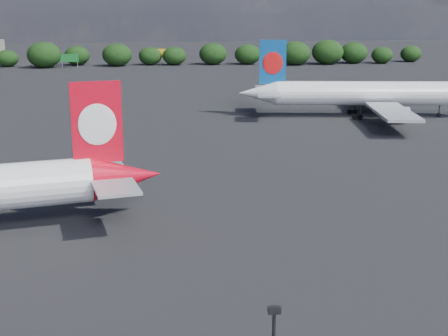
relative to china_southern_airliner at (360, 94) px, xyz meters
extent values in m
plane|color=black|center=(-48.90, -16.47, -4.41)|extent=(500.00, 500.00, 0.00)
cone|color=red|center=(-41.55, -53.34, 0.01)|extent=(7.84, 5.80, 4.42)
cube|color=red|center=(-44.14, -53.89, 5.66)|extent=(4.84, 1.45, 7.95)
ellipsoid|color=white|center=(-44.08, -54.15, 5.50)|extent=(3.66, 0.95, 4.06)
ellipsoid|color=white|center=(-44.19, -53.64, 5.50)|extent=(3.66, 0.95, 4.06)
cube|color=#AAADB2|center=(-42.25, -58.46, 0.36)|extent=(5.00, 6.02, 0.27)
cube|color=#AAADB2|center=(-44.29, -48.96, 0.36)|extent=(5.00, 6.02, 0.27)
cylinder|color=white|center=(1.54, -0.19, 0.14)|extent=(34.88, 8.83, 4.55)
cone|color=white|center=(-19.23, 2.42, 0.14)|extent=(7.79, 5.42, 4.55)
cube|color=#0D4C97|center=(-16.52, 2.08, 5.97)|extent=(5.02, 1.08, 8.19)
ellipsoid|color=red|center=(-16.55, 1.81, 5.80)|extent=(3.81, 0.66, 4.19)
ellipsoid|color=red|center=(-16.49, 2.35, 5.80)|extent=(3.81, 0.66, 4.19)
cube|color=#AAADB2|center=(-18.05, -2.77, 0.51)|extent=(4.74, 5.93, 0.27)
cube|color=#AAADB2|center=(-16.80, 7.16, 0.51)|extent=(4.74, 5.93, 0.27)
cube|color=#AAADB2|center=(1.87, -12.16, -1.31)|extent=(8.14, 18.80, 0.50)
cube|color=#AAADB2|center=(4.82, 11.32, -1.31)|extent=(8.14, 18.80, 0.50)
cylinder|color=#AAADB2|center=(4.24, -7.87, -2.50)|extent=(4.82, 3.01, 2.46)
cube|color=#AAADB2|center=(4.24, -7.87, -1.86)|extent=(2.02, 0.52, 1.09)
cylinder|color=#AAADB2|center=(6.06, 6.58, -2.50)|extent=(4.82, 3.01, 2.46)
cube|color=#AAADB2|center=(6.06, 6.58, -1.86)|extent=(2.02, 0.52, 1.09)
cylinder|color=black|center=(-0.61, -2.68, -3.04)|extent=(0.28, 0.28, 2.28)
cylinder|color=black|center=(-0.61, -2.68, -3.91)|extent=(1.04, 0.53, 1.00)
cylinder|color=black|center=(-1.60, -2.55, -3.91)|extent=(1.04, 0.53, 1.00)
cylinder|color=black|center=(0.07, 2.74, -3.04)|extent=(0.28, 0.28, 2.28)
cylinder|color=black|center=(0.07, 2.74, -3.91)|extent=(1.04, 0.53, 1.00)
cylinder|color=black|center=(-0.92, 2.87, -3.91)|extent=(1.04, 0.53, 1.00)
cylinder|color=black|center=(15.08, -1.90, -3.09)|extent=(0.24, 0.24, 2.28)
cylinder|color=black|center=(15.08, -1.90, -4.00)|extent=(0.85, 0.42, 0.82)
cube|color=black|center=(-33.56, -90.56, 4.30)|extent=(0.55, 0.30, 0.28)
cube|color=#146526|center=(-66.90, 99.53, -1.21)|extent=(6.00, 0.30, 2.60)
cylinder|color=gray|center=(-69.40, 99.53, -3.41)|extent=(0.20, 0.20, 2.00)
cylinder|color=gray|center=(-64.40, 99.53, -3.41)|extent=(0.20, 0.20, 2.00)
cube|color=gold|center=(-36.90, 105.53, -0.41)|extent=(5.00, 0.30, 3.00)
cylinder|color=gray|center=(-36.90, 105.53, -3.16)|extent=(0.30, 0.30, 2.50)
ellipsoid|color=black|center=(-88.04, 104.24, -1.55)|extent=(7.41, 6.27, 5.70)
ellipsoid|color=black|center=(-75.08, 99.61, -0.11)|extent=(11.18, 9.46, 8.60)
ellipsoid|color=black|center=(-65.33, 107.41, -1.09)|extent=(8.64, 7.31, 6.64)
ellipsoid|color=black|center=(-51.40, 102.51, -0.56)|extent=(9.99, 8.46, 7.69)
ellipsoid|color=black|center=(-40.24, 105.53, -1.34)|extent=(7.97, 6.75, 6.13)
ellipsoid|color=black|center=(-31.96, 104.16, -1.24)|extent=(8.24, 6.97, 6.34)
ellipsoid|color=black|center=(-18.47, 104.60, -0.68)|extent=(9.70, 8.20, 7.46)
ellipsoid|color=black|center=(-6.39, 103.90, -0.89)|extent=(9.14, 7.73, 7.03)
ellipsoid|color=black|center=(9.61, 99.53, -0.34)|extent=(10.57, 8.94, 8.13)
ellipsoid|color=black|center=(21.39, 101.11, -0.12)|extent=(11.15, 9.43, 8.58)
ellipsoid|color=black|center=(31.66, 103.55, -0.64)|extent=(9.79, 8.28, 7.53)
ellipsoid|color=black|center=(41.59, 102.26, -1.46)|extent=(7.66, 6.48, 5.89)
ellipsoid|color=black|center=(54.16, 107.04, -1.46)|extent=(7.66, 6.48, 5.89)
camera|label=1|loc=(-38.27, -114.19, 16.99)|focal=50.00mm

